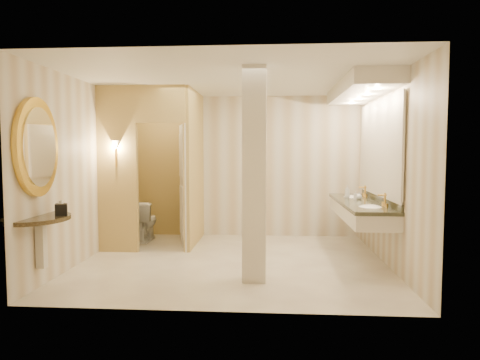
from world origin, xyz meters
name	(u,v)px	position (x,y,z in m)	size (l,w,h in m)	color
floor	(233,261)	(0.00, 0.00, 0.00)	(4.50, 4.50, 0.00)	#F0E7CF
ceiling	(233,79)	(0.00, 0.00, 2.70)	(4.50, 4.50, 0.00)	silver
wall_back	(242,166)	(0.00, 2.00, 1.35)	(4.50, 0.02, 2.70)	beige
wall_front	(216,181)	(0.00, -2.00, 1.35)	(4.50, 0.02, 2.70)	beige
wall_left	(85,171)	(-2.25, 0.00, 1.35)	(0.02, 4.00, 2.70)	beige
wall_right	(388,172)	(2.25, 0.00, 1.35)	(0.02, 4.00, 2.70)	beige
toilet_closet	(173,166)	(-1.12, 0.97, 1.39)	(1.50, 1.55, 2.70)	tan
wall_sconce	(116,146)	(-1.93, 0.43, 1.73)	(0.14, 0.14, 0.42)	gold
vanity	(364,153)	(1.98, 0.40, 1.63)	(0.75, 2.52, 2.09)	beige
console_shelf	(37,178)	(-2.21, -1.40, 1.34)	(0.90, 0.90, 1.90)	black
pillar	(254,175)	(0.35, -0.90, 1.35)	(0.30, 0.30, 2.70)	beige
tissue_box	(61,209)	(-2.00, -1.27, 0.94)	(0.14, 0.14, 0.14)	black
toilet	(144,221)	(-1.76, 1.36, 0.37)	(0.41, 0.72, 0.74)	white
soap_bottle_a	(356,195)	(1.93, 0.69, 0.94)	(0.06, 0.06, 0.13)	beige
soap_bottle_b	(359,196)	(1.98, 0.67, 0.93)	(0.09, 0.09, 0.12)	silver
soap_bottle_c	(347,192)	(1.82, 0.84, 0.98)	(0.08, 0.08, 0.21)	#C6B28C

